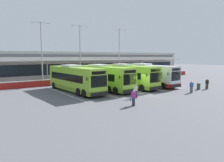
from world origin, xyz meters
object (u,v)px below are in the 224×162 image
object	(u,v)px
coach_bus_right_centre	(146,75)
lamp_post_west	(42,49)
pedestrian_child	(192,86)
litter_bin	(199,86)
coach_bus_leftmost	(75,79)
coach_bus_left_centre	(103,78)
pedestrian_with_handbag	(133,97)
lamp_post_centre	(80,50)
pedestrian_in_dark_coat	(136,91)
coach_bus_centre	(127,76)
pedestrian_near_bin	(207,83)
lamp_post_east	(119,50)

from	to	relation	value
coach_bus_right_centre	lamp_post_west	world-z (taller)	lamp_post_west
pedestrian_child	litter_bin	world-z (taller)	pedestrian_child
coach_bus_leftmost	pedestrian_child	distance (m)	16.23
coach_bus_left_centre	coach_bus_right_centre	distance (m)	8.65
pedestrian_with_handbag	lamp_post_centre	xyz separation A→B (m)	(4.77, 21.17, 5.43)
pedestrian_in_dark_coat	pedestrian_child	distance (m)	8.86
coach_bus_centre	coach_bus_right_centre	world-z (taller)	same
coach_bus_left_centre	pedestrian_with_handbag	world-z (taller)	coach_bus_left_centre
coach_bus_right_centre	pedestrian_with_handbag	xyz separation A→B (m)	(-11.81, -10.20, -0.93)
coach_bus_right_centre	coach_bus_left_centre	bearing A→B (deg)	177.08
coach_bus_leftmost	litter_bin	bearing A→B (deg)	-28.95
coach_bus_left_centre	pedestrian_near_bin	world-z (taller)	coach_bus_left_centre
lamp_post_west	lamp_post_east	size ratio (longest dim) A/B	1.00
coach_bus_left_centre	coach_bus_centre	distance (m)	4.50
pedestrian_with_handbag	lamp_post_centre	bearing A→B (deg)	77.30
lamp_post_west	lamp_post_centre	distance (m)	7.24
pedestrian_child	lamp_post_west	size ratio (longest dim) A/B	0.15
pedestrian_child	litter_bin	xyz separation A→B (m)	(3.44, 1.08, -0.41)
coach_bus_leftmost	lamp_post_east	distance (m)	18.82
coach_bus_centre	lamp_post_west	size ratio (longest dim) A/B	1.11
coach_bus_left_centre	pedestrian_with_handbag	bearing A→B (deg)	-106.62
coach_bus_left_centre	pedestrian_child	world-z (taller)	coach_bus_left_centre
coach_bus_right_centre	litter_bin	xyz separation A→B (m)	(3.20, -7.96, -1.32)
coach_bus_left_centre	pedestrian_child	xyz separation A→B (m)	(8.40, -9.49, -0.91)
coach_bus_leftmost	litter_bin	world-z (taller)	coach_bus_leftmost
pedestrian_near_bin	lamp_post_centre	bearing A→B (deg)	121.07
coach_bus_leftmost	litter_bin	xyz separation A→B (m)	(16.17, -8.94, -1.32)
coach_bus_left_centre	lamp_post_east	bearing A→B (deg)	43.33
coach_bus_left_centre	coach_bus_right_centre	xyz separation A→B (m)	(8.64, -0.44, 0.00)
pedestrian_in_dark_coat	pedestrian_child	world-z (taller)	same
coach_bus_leftmost	pedestrian_child	bearing A→B (deg)	-38.24
lamp_post_east	lamp_post_west	bearing A→B (deg)	177.48
coach_bus_left_centre	coach_bus_centre	bearing A→B (deg)	-2.22
coach_bus_left_centre	litter_bin	world-z (taller)	coach_bus_left_centre
coach_bus_right_centre	pedestrian_near_bin	distance (m)	9.69
coach_bus_leftmost	lamp_post_west	bearing A→B (deg)	96.94
coach_bus_left_centre	lamp_post_centre	distance (m)	11.56
pedestrian_child	lamp_post_west	bearing A→B (deg)	124.17
pedestrian_with_handbag	pedestrian_in_dark_coat	size ratio (longest dim) A/B	1.00
coach_bus_right_centre	litter_bin	world-z (taller)	coach_bus_right_centre
pedestrian_with_handbag	pedestrian_in_dark_coat	bearing A→B (deg)	45.06
coach_bus_right_centre	lamp_post_centre	bearing A→B (deg)	122.70
pedestrian_child	lamp_post_east	xyz separation A→B (m)	(2.65, 19.91, 5.42)
coach_bus_leftmost	coach_bus_centre	distance (m)	8.85
pedestrian_with_handbag	litter_bin	world-z (taller)	pedestrian_with_handbag
pedestrian_with_handbag	coach_bus_centre	bearing A→B (deg)	53.76
coach_bus_left_centre	pedestrian_near_bin	xyz separation A→B (m)	(13.29, -8.89, -0.91)
pedestrian_near_bin	coach_bus_right_centre	bearing A→B (deg)	118.85
lamp_post_west	lamp_post_centre	xyz separation A→B (m)	(7.21, -0.63, 0.00)
coach_bus_left_centre	litter_bin	distance (m)	14.58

